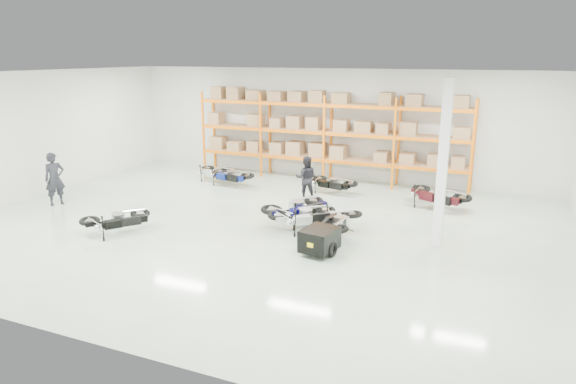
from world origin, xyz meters
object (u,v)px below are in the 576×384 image
at_px(moto_blue_centre, 298,204).
at_px(moto_back_c, 332,180).
at_px(trailer, 320,240).
at_px(moto_back_a, 230,172).
at_px(moto_silver_left, 305,212).
at_px(moto_touring_right, 338,217).
at_px(person_back, 306,178).
at_px(moto_back_d, 437,192).
at_px(person_left, 55,179).
at_px(moto_black_far_left, 117,216).
at_px(moto_back_b, 217,169).

distance_m(moto_blue_centre, moto_back_c, 3.73).
relative_size(trailer, moto_back_c, 1.02).
bearing_deg(moto_back_a, moto_silver_left, -117.36).
distance_m(moto_touring_right, person_back, 3.84).
bearing_deg(moto_back_d, moto_touring_right, 174.35).
xyz_separation_m(trailer, person_left, (-9.92, 0.75, 0.51)).
xyz_separation_m(moto_touring_right, trailer, (0.00, -1.60, -0.13)).
distance_m(moto_silver_left, moto_back_a, 6.06).
bearing_deg(moto_silver_left, moto_black_far_left, 72.85).
distance_m(moto_back_b, moto_back_c, 4.94).
height_order(moto_silver_left, moto_back_b, moto_silver_left).
xyz_separation_m(moto_blue_centre, person_back, (-0.70, 2.52, 0.19)).
xyz_separation_m(moto_blue_centre, moto_back_c, (-0.13, 3.72, -0.10)).
bearing_deg(moto_silver_left, moto_back_d, -84.39).
height_order(person_left, person_back, person_left).
bearing_deg(moto_back_b, person_back, -93.92).
distance_m(trailer, person_left, 9.96).
bearing_deg(moto_touring_right, moto_back_d, 59.27).
bearing_deg(moto_black_far_left, moto_back_a, -54.21).
bearing_deg(moto_blue_centre, person_back, -44.38).
xyz_separation_m(moto_blue_centre, moto_silver_left, (0.46, -0.57, -0.04)).
distance_m(moto_back_c, person_back, 1.37).
xyz_separation_m(moto_black_far_left, moto_back_c, (4.31, 6.72, -0.02)).
xyz_separation_m(person_left, person_back, (7.71, 3.98, -0.12)).
xyz_separation_m(moto_silver_left, moto_back_b, (-5.52, 4.22, -0.06)).
relative_size(moto_black_far_left, person_left, 0.94).
height_order(moto_blue_centre, moto_back_d, moto_blue_centre).
bearing_deg(moto_touring_right, moto_back_c, 110.13).
bearing_deg(moto_back_b, person_left, 157.46).
bearing_deg(moto_back_d, moto_back_b, 111.92).
height_order(moto_touring_right, person_left, person_left).
bearing_deg(moto_back_a, moto_back_b, 77.27).
relative_size(moto_black_far_left, trailer, 1.02).
xyz_separation_m(moto_back_a, person_left, (-4.18, -4.73, 0.39)).
bearing_deg(trailer, moto_touring_right, 98.67).
height_order(moto_black_far_left, trailer, moto_black_far_left).
bearing_deg(moto_back_b, trailer, -121.08).
distance_m(moto_silver_left, person_left, 8.92).
bearing_deg(moto_back_c, person_back, 168.94).
relative_size(moto_back_d, person_back, 1.20).
xyz_separation_m(moto_back_b, person_back, (4.36, -1.14, 0.29)).
distance_m(moto_touring_right, trailer, 1.60).
relative_size(trailer, moto_back_b, 1.03).
relative_size(moto_back_b, moto_back_d, 0.86).
height_order(trailer, moto_back_a, moto_back_a).
bearing_deg(moto_back_b, moto_blue_centre, -115.12).
relative_size(moto_silver_left, moto_back_b, 1.12).
bearing_deg(moto_black_far_left, trailer, -134.82).
distance_m(moto_back_c, moto_back_d, 3.91).
relative_size(moto_touring_right, person_back, 1.10).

